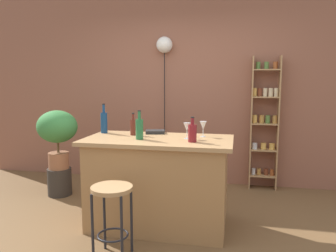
% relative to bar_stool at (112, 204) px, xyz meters
% --- Properties ---
extents(ground, '(12.00, 12.00, 0.00)m').
position_rel_bar_stool_xyz_m(ground, '(0.24, 0.41, -0.48)').
color(ground, brown).
extents(back_wall, '(6.40, 0.10, 2.80)m').
position_rel_bar_stool_xyz_m(back_wall, '(0.24, 2.36, 0.92)').
color(back_wall, '#8C5642').
rests_on(back_wall, ground).
extents(kitchen_counter, '(1.51, 0.79, 0.94)m').
position_rel_bar_stool_xyz_m(kitchen_counter, '(0.24, 0.71, -0.01)').
color(kitchen_counter, '#9E7042').
rests_on(kitchen_counter, ground).
extents(bar_stool, '(0.35, 0.35, 0.64)m').
position_rel_bar_stool_xyz_m(bar_stool, '(0.00, 0.00, 0.00)').
color(bar_stool, black).
rests_on(bar_stool, ground).
extents(spice_shelf, '(0.38, 0.18, 1.85)m').
position_rel_bar_stool_xyz_m(spice_shelf, '(1.40, 2.20, 0.47)').
color(spice_shelf, '#A87F51').
rests_on(spice_shelf, ground).
extents(plant_stool, '(0.31, 0.31, 0.36)m').
position_rel_bar_stool_xyz_m(plant_stool, '(-1.28, 1.37, -0.30)').
color(plant_stool, '#2D2823').
rests_on(plant_stool, ground).
extents(potted_plant, '(0.53, 0.48, 0.78)m').
position_rel_bar_stool_xyz_m(potted_plant, '(-1.28, 1.37, 0.39)').
color(potted_plant, '#935B3D').
rests_on(potted_plant, plant_stool).
extents(bottle_spirits_clear, '(0.08, 0.08, 0.30)m').
position_rel_bar_stool_xyz_m(bottle_spirits_clear, '(0.06, 0.62, 0.57)').
color(bottle_spirits_clear, '#236638').
rests_on(bottle_spirits_clear, kitchen_counter).
extents(bottle_sauce_amber, '(0.07, 0.07, 0.24)m').
position_rel_bar_stool_xyz_m(bottle_sauce_amber, '(-0.08, 0.85, 0.55)').
color(bottle_sauce_amber, '#5B2319').
rests_on(bottle_sauce_amber, kitchen_counter).
extents(bottle_olive_oil, '(0.08, 0.08, 0.25)m').
position_rel_bar_stool_xyz_m(bottle_olive_oil, '(0.60, 0.58, 0.55)').
color(bottle_olive_oil, maroon).
rests_on(bottle_olive_oil, kitchen_counter).
extents(bottle_wine_red, '(0.07, 0.07, 0.33)m').
position_rel_bar_stool_xyz_m(bottle_wine_red, '(-0.44, 0.93, 0.58)').
color(bottle_wine_red, navy).
rests_on(bottle_wine_red, kitchen_counter).
extents(wine_glass_left, '(0.07, 0.07, 0.16)m').
position_rel_bar_stool_xyz_m(wine_glass_left, '(0.53, 0.75, 0.57)').
color(wine_glass_left, silver).
rests_on(wine_glass_left, kitchen_counter).
extents(wine_glass_center, '(0.07, 0.07, 0.16)m').
position_rel_bar_stool_xyz_m(wine_glass_center, '(0.68, 0.90, 0.57)').
color(wine_glass_center, silver).
rests_on(wine_glass_center, kitchen_counter).
extents(cookbook, '(0.24, 0.20, 0.03)m').
position_rel_bar_stool_xyz_m(cookbook, '(0.13, 1.02, 0.47)').
color(cookbook, black).
rests_on(cookbook, kitchen_counter).
extents(pendant_globe_light, '(0.24, 0.24, 2.15)m').
position_rel_bar_stool_xyz_m(pendant_globe_light, '(-0.04, 2.25, 1.53)').
color(pendant_globe_light, black).
rests_on(pendant_globe_light, ground).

